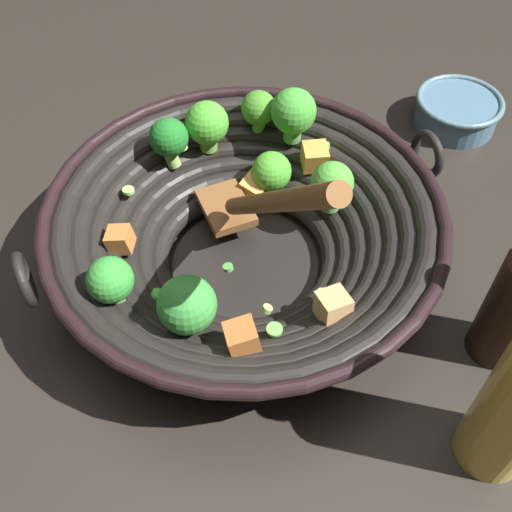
# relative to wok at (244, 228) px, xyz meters

# --- Properties ---
(ground_plane) EXTENTS (4.00, 4.00, 0.00)m
(ground_plane) POSITION_rel_wok_xyz_m (-0.00, -0.00, -0.06)
(ground_plane) COLOR #28231E
(wok) EXTENTS (0.41, 0.41, 0.27)m
(wok) POSITION_rel_wok_xyz_m (0.00, 0.00, 0.00)
(wok) COLOR black
(wok) RESTS_ON ground
(prep_bowl) EXTENTS (0.12, 0.12, 0.04)m
(prep_bowl) POSITION_rel_wok_xyz_m (0.36, -0.12, -0.04)
(prep_bowl) COLOR slate
(prep_bowl) RESTS_ON ground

